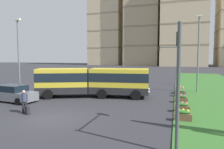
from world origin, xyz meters
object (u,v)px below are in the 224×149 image
Objects in this scene: streetlight_left at (19,53)px; flower_planter_3 at (181,93)px; articulated_bus at (93,81)px; rolling_suitcase at (28,110)px; flower_planter_0 at (183,115)px; flower_planter_2 at (181,98)px; apartment_tower_west at (107,16)px; apartment_tower_centre at (184,16)px; traffic_light_near_right at (178,63)px; streetlight_median at (198,51)px; car_black_sedan at (84,79)px; apartment_tower_westcentre at (143,20)px; traffic_light_far_right at (171,58)px; flower_planter_1 at (182,107)px; flower_planter_4 at (180,90)px; car_grey_wagon at (14,94)px; flower_planter_5 at (180,89)px; pedestrian_crossing at (24,100)px.

flower_planter_3 is at bearing 14.17° from streetlight_left.
articulated_bus is 12.33× the size of rolling_suitcase.
articulated_bus is at bearing 145.59° from flower_planter_0.
rolling_suitcase is 13.20m from flower_planter_2.
apartment_tower_centre is at bearing -9.35° from apartment_tower_west.
traffic_light_near_right is at bearing -48.89° from articulated_bus.
streetlight_median is at bearing 81.70° from traffic_light_near_right.
flower_planter_2 is at bearing -35.11° from car_black_sedan.
apartment_tower_westcentre is at bearing 103.13° from streetlight_median.
flower_planter_0 is 20.38m from traffic_light_far_right.
flower_planter_2 is (0.00, 3.45, 0.00)m from flower_planter_1.
apartment_tower_westcentre reaches higher than flower_planter_3.
flower_planter_2 is (10.89, 7.47, 0.11)m from rolling_suitcase.
rolling_suitcase reaches higher than flower_planter_4.
flower_planter_0 and flower_planter_4 have the same top height.
rolling_suitcase is 0.16× the size of traffic_light_far_right.
flower_planter_2 is 0.02× the size of apartment_tower_west.
apartment_tower_west is at bearing 106.11° from car_black_sedan.
flower_planter_0 is at bearing -98.90° from streetlight_median.
car_grey_wagon is 0.50× the size of streetlight_median.
apartment_tower_west reaches higher than car_grey_wagon.
traffic_light_far_right is 8.59m from streetlight_median.
traffic_light_far_right is at bearing 61.73° from articulated_bus.
pedestrian_crossing is at bearing -131.19° from flower_planter_5.
flower_planter_2 is 8.02m from streetlight_median.
traffic_light_far_right is at bearing -64.82° from apartment_tower_west.
car_black_sedan reaches higher than flower_planter_4.
flower_planter_1 is at bearing 2.73° from car_grey_wagon.
flower_planter_1 and flower_planter_2 have the same top height.
flower_planter_1 is at bearing -90.00° from flower_planter_5.
apartment_tower_west reaches higher than streetlight_median.
apartment_tower_westcentre is (-9.12, 91.42, 22.32)m from articulated_bus.
flower_planter_5 is 15.54m from traffic_light_near_right.
rolling_suitcase is at bearing 169.31° from traffic_light_near_right.
pedestrian_crossing is 11.53m from traffic_light_near_right.
articulated_bus is 10.87× the size of flower_planter_0.
apartment_tower_westcentre is (-6.68, 98.97, 22.97)m from pedestrian_crossing.
rolling_suitcase is at bearing -74.62° from apartment_tower_west.
flower_planter_4 is (11.34, 12.03, -0.58)m from pedestrian_crossing.
streetlight_left is 94.83m from apartment_tower_westcentre.
traffic_light_near_right is 112.04m from apartment_tower_west.
flower_planter_3 is 1.00× the size of flower_planter_4.
flower_planter_5 is at bearing 48.81° from pedestrian_crossing.
apartment_tower_centre is (17.36, 90.71, 22.98)m from car_grey_wagon.
apartment_tower_centre is at bearing 81.77° from pedestrian_crossing.
streetlight_left reaches higher than traffic_light_near_right.
pedestrian_crossing is 0.31× the size of traffic_light_near_right.
car_grey_wagon is 15.70m from flower_planter_2.
rolling_suitcase is 0.12× the size of streetlight_left.
flower_planter_0 is at bearing -90.00° from flower_planter_1.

